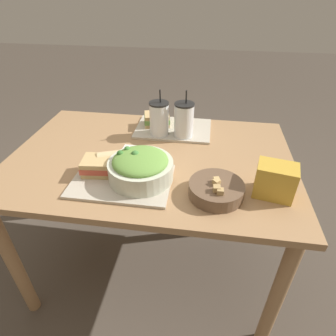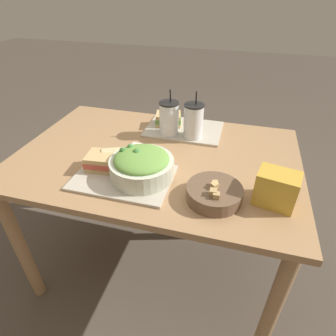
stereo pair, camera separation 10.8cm
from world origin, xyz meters
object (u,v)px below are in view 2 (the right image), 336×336
(sandwich_near, at_px, (103,161))
(drink_cup_dark, at_px, (169,119))
(napkin_folded, at_px, (142,149))
(baguette_near, at_px, (122,155))
(salad_bowl, at_px, (142,165))
(chip_bag, at_px, (276,189))
(drink_cup_red, at_px, (193,122))
(soup_bowl, at_px, (214,193))
(sandwich_far, at_px, (168,119))

(sandwich_near, height_order, drink_cup_dark, drink_cup_dark)
(napkin_folded, bearing_deg, baguette_near, -104.43)
(salad_bowl, height_order, sandwich_near, salad_bowl)
(drink_cup_dark, bearing_deg, salad_bowl, -91.19)
(sandwich_near, bearing_deg, baguette_near, 39.33)
(chip_bag, relative_size, napkin_folded, 1.17)
(salad_bowl, xyz_separation_m, chip_bag, (0.51, -0.01, -0.00))
(drink_cup_red, height_order, napkin_folded, drink_cup_red)
(salad_bowl, height_order, soup_bowl, salad_bowl)
(salad_bowl, relative_size, napkin_folded, 1.90)
(baguette_near, xyz_separation_m, sandwich_far, (0.10, 0.42, -0.00))
(baguette_near, bearing_deg, sandwich_near, 113.31)
(salad_bowl, xyz_separation_m, baguette_near, (-0.12, 0.07, -0.02))
(drink_cup_dark, relative_size, napkin_folded, 1.73)
(chip_bag, bearing_deg, soup_bowl, -158.17)
(drink_cup_dark, bearing_deg, baguette_near, -112.16)
(chip_bag, xyz_separation_m, napkin_folded, (-0.59, 0.24, -0.06))
(salad_bowl, bearing_deg, chip_bag, -1.62)
(drink_cup_dark, xyz_separation_m, chip_bag, (0.50, -0.40, -0.03))
(salad_bowl, distance_m, sandwich_near, 0.18)
(sandwich_far, distance_m, chip_bag, 0.73)
(drink_cup_red, xyz_separation_m, chip_bag, (0.38, -0.40, -0.03))
(sandwich_near, relative_size, drink_cup_dark, 0.62)
(drink_cup_dark, height_order, chip_bag, drink_cup_dark)
(sandwich_far, distance_m, drink_cup_red, 0.19)
(drink_cup_dark, bearing_deg, soup_bowl, -56.32)
(sandwich_near, bearing_deg, drink_cup_red, 44.21)
(soup_bowl, distance_m, drink_cup_red, 0.47)
(soup_bowl, xyz_separation_m, napkin_folded, (-0.38, 0.27, -0.03))
(baguette_near, height_order, drink_cup_dark, drink_cup_dark)
(salad_bowl, relative_size, chip_bag, 1.63)
(sandwich_near, distance_m, chip_bag, 0.69)
(drink_cup_dark, relative_size, chip_bag, 1.48)
(soup_bowl, relative_size, drink_cup_dark, 0.88)
(drink_cup_dark, distance_m, napkin_folded, 0.21)
(baguette_near, distance_m, sandwich_far, 0.43)
(drink_cup_dark, distance_m, drink_cup_red, 0.12)
(sandwich_far, bearing_deg, napkin_folded, -115.12)
(napkin_folded, bearing_deg, soup_bowl, -35.65)
(soup_bowl, distance_m, sandwich_far, 0.63)
(napkin_folded, bearing_deg, chip_bag, -21.71)
(salad_bowl, distance_m, napkin_folded, 0.24)
(soup_bowl, xyz_separation_m, drink_cup_dark, (-0.29, 0.44, 0.06))
(sandwich_near, xyz_separation_m, chip_bag, (0.69, -0.03, 0.02))
(salad_bowl, height_order, chip_bag, same)
(sandwich_far, relative_size, drink_cup_dark, 0.66)
(baguette_near, height_order, napkin_folded, baguette_near)
(salad_bowl, bearing_deg, sandwich_far, 92.70)
(drink_cup_red, bearing_deg, sandwich_near, -129.90)
(baguette_near, height_order, sandwich_far, baguette_near)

